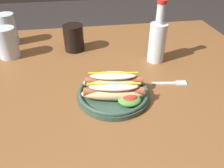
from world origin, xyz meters
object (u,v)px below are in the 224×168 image
(water_cup, at_px, (8,29))
(extra_cup, at_px, (7,43))
(hot_dog_plate, at_px, (114,90))
(fork, at_px, (173,83))
(soda_cup, at_px, (74,38))
(glass_bottle, at_px, (157,40))

(water_cup, xyz_separation_m, extra_cup, (0.02, -0.14, -0.01))
(hot_dog_plate, relative_size, fork, 1.91)
(soda_cup, height_order, glass_bottle, glass_bottle)
(fork, xyz_separation_m, soda_cup, (-0.33, 0.33, 0.05))
(glass_bottle, bearing_deg, fork, -87.73)
(glass_bottle, bearing_deg, extra_cup, 167.78)
(glass_bottle, bearing_deg, soda_cup, 154.89)
(fork, height_order, soda_cup, soda_cup)
(fork, distance_m, soda_cup, 0.47)
(extra_cup, bearing_deg, hot_dog_plate, -42.01)
(fork, relative_size, water_cup, 0.88)
(hot_dog_plate, distance_m, extra_cup, 0.52)
(fork, relative_size, glass_bottle, 0.50)
(extra_cup, height_order, glass_bottle, glass_bottle)
(hot_dog_plate, xyz_separation_m, glass_bottle, (0.21, 0.22, 0.06))
(soda_cup, bearing_deg, water_cup, 158.47)
(water_cup, bearing_deg, extra_cup, -79.88)
(extra_cup, bearing_deg, water_cup, 100.12)
(water_cup, xyz_separation_m, glass_bottle, (0.62, -0.27, 0.02))
(fork, bearing_deg, extra_cup, 160.56)
(extra_cup, bearing_deg, fork, -26.84)
(water_cup, bearing_deg, glass_bottle, -23.43)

